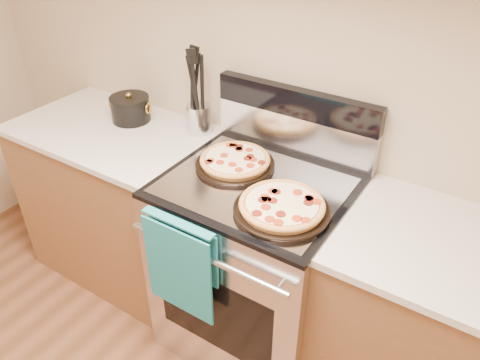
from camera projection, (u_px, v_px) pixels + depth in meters
The scene contains 16 objects.
wall_back at pixel (304, 56), 1.92m from camera, with size 4.00×4.00×0.00m, color #C5AE8E.
range_body at pixel (256, 266), 2.18m from camera, with size 0.76×0.68×0.90m, color #B7B7BC.
oven_window at pixel (214, 314), 1.94m from camera, with size 0.56×0.01×0.40m, color black.
cooktop at pixel (258, 185), 1.92m from camera, with size 0.76×0.68×0.02m, color black.
backsplash_lower at pixel (294, 133), 2.08m from camera, with size 0.76×0.06×0.18m, color silver.
backsplash_upper at pixel (296, 102), 2.00m from camera, with size 0.76×0.06×0.12m, color black.
oven_handle at pixel (205, 257), 1.72m from camera, with size 0.03×0.03×0.70m, color silver.
dish_towel at pixel (181, 265), 1.83m from camera, with size 0.32×0.05×0.42m, color teal, non-canonical shape.
foil_sheet at pixel (254, 185), 1.89m from camera, with size 0.70×0.55×0.01m, color gray.
cabinet_left at pixel (123, 204), 2.60m from camera, with size 1.00×0.62×0.88m, color brown.
countertop_left at pixel (111, 131), 2.35m from camera, with size 1.02×0.64×0.03m, color beige.
cabinet_right at pixel (455, 351), 1.80m from camera, with size 1.00×0.62×0.88m, color brown.
pepperoni_pizza_back at pixel (235, 161), 2.00m from camera, with size 0.34×0.34×0.05m, color #B67D37, non-canonical shape.
pepperoni_pizza_front at pixel (282, 207), 1.73m from camera, with size 0.36×0.36×0.05m, color #B67D37, non-canonical shape.
utensil_crock at pixel (199, 119), 2.27m from camera, with size 0.12×0.12×0.15m, color silver.
saucepan at pixel (130, 110), 2.39m from camera, with size 0.19×0.19×0.12m, color black.
Camera 1 is at (0.80, 0.27, 1.99)m, focal length 35.00 mm.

